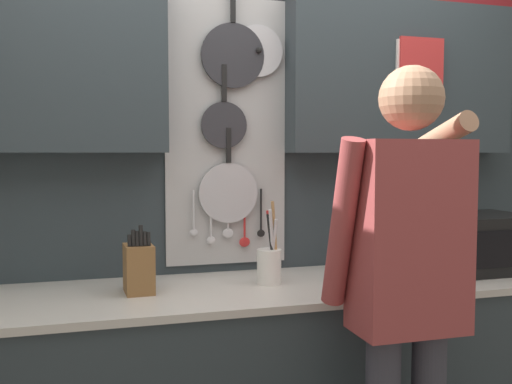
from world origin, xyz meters
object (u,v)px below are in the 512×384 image
Objects in this scene: microwave at (474,242)px; knife_block at (139,268)px; utensil_crock at (270,263)px; person at (406,274)px.

knife_block is (-1.57, 0.00, -0.03)m from microwave.
utensil_crock is (0.55, -0.00, -0.01)m from knife_block.
microwave is at bearing -0.02° from utensil_crock.
microwave is at bearing 38.60° from person.
utensil_crock is at bearing -0.03° from knife_block.
utensil_crock reaches higher than knife_block.
knife_block is at bearing 147.14° from person.
person is (0.32, -0.56, 0.05)m from utensil_crock.
knife_block is at bearing 179.97° from utensil_crock.
microwave is 1.57m from knife_block.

